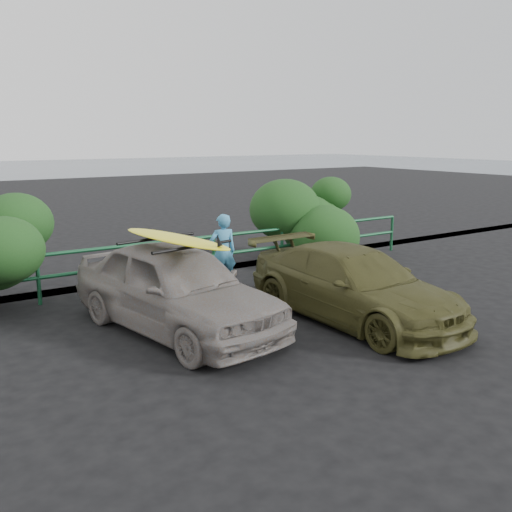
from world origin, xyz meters
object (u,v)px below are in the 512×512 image
(surfboard, at_px, (174,238))
(guardrail, at_px, (175,261))
(olive_vehicle, at_px, (354,285))
(sedan, at_px, (176,288))
(man, at_px, (223,252))

(surfboard, bearing_deg, guardrail, 54.98)
(guardrail, xyz_separation_m, olive_vehicle, (1.55, -4.19, 0.14))
(guardrail, distance_m, sedan, 3.28)
(man, distance_m, surfboard, 2.99)
(sedan, height_order, man, man)
(sedan, relative_size, olive_vehicle, 0.99)
(guardrail, distance_m, man, 1.22)
(olive_vehicle, bearing_deg, surfboard, 155.43)
(man, bearing_deg, guardrail, -45.01)
(man, bearing_deg, surfboard, 53.03)
(guardrail, bearing_deg, surfboard, -115.53)
(guardrail, relative_size, olive_vehicle, 3.08)
(guardrail, bearing_deg, olive_vehicle, -69.68)
(man, xyz_separation_m, surfboard, (-2.09, -1.99, 0.80))
(guardrail, bearing_deg, man, -54.55)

